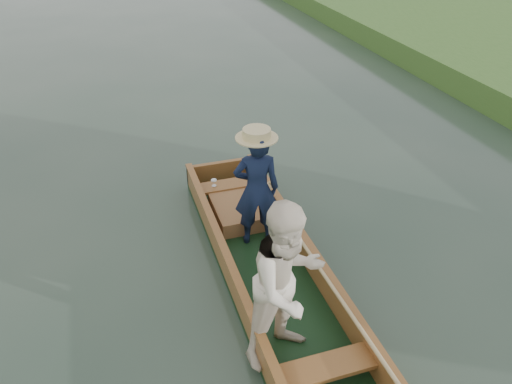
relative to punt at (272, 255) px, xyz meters
name	(u,v)px	position (x,y,z in m)	size (l,w,h in m)	color
ground	(271,281)	(0.09, 0.26, -0.64)	(120.00, 120.00, 0.00)	#283D30
punt	(272,255)	(0.00, 0.00, 0.00)	(1.32, 5.04, 1.89)	black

